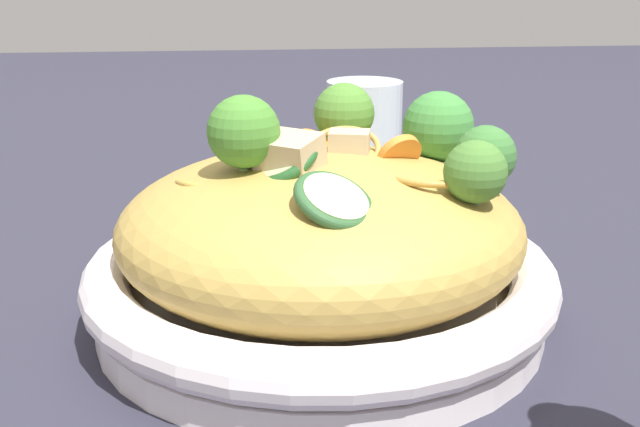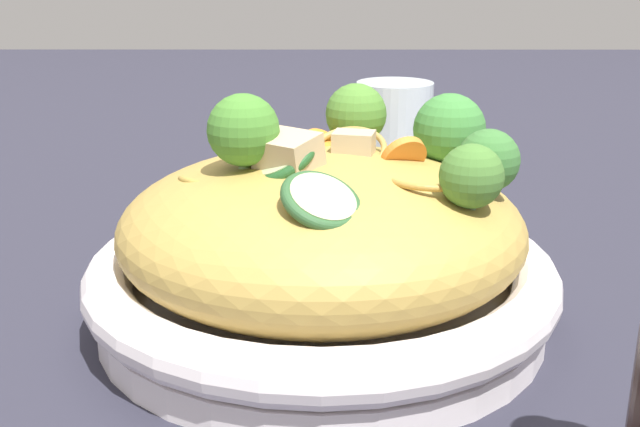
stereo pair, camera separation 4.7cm
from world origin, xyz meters
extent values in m
plane|color=#2B2A38|center=(0.00, 0.00, 0.00)|extent=(3.00, 3.00, 0.00)
cylinder|color=white|center=(0.00, 0.00, 0.01)|extent=(0.28, 0.28, 0.02)
torus|color=white|center=(0.00, 0.00, 0.03)|extent=(0.29, 0.29, 0.03)
ellipsoid|color=#B89546|center=(0.00, 0.00, 0.06)|extent=(0.25, 0.25, 0.09)
torus|color=#B88F45|center=(0.02, -0.02, 0.10)|extent=(0.06, 0.06, 0.02)
torus|color=gold|center=(0.00, 0.06, 0.09)|extent=(0.07, 0.07, 0.02)
torus|color=#C2903E|center=(-0.03, -0.06, 0.10)|extent=(0.05, 0.05, 0.01)
torus|color=tan|center=(0.00, 0.00, 0.08)|extent=(0.07, 0.07, 0.02)
cone|color=#97B86B|center=(-0.01, 0.04, 0.10)|extent=(0.02, 0.02, 0.02)
sphere|color=#498831|center=(-0.01, 0.04, 0.13)|extent=(0.05, 0.05, 0.04)
cone|color=#91B273|center=(0.07, -0.02, 0.10)|extent=(0.02, 0.02, 0.02)
sphere|color=#508632|center=(0.07, -0.02, 0.12)|extent=(0.05, 0.05, 0.04)
cone|color=#93AD72|center=(0.04, -0.08, 0.09)|extent=(0.02, 0.02, 0.02)
sphere|color=#40873C|center=(0.04, -0.08, 0.11)|extent=(0.06, 0.06, 0.05)
cone|color=#99B66B|center=(-0.02, -0.10, 0.09)|extent=(0.02, 0.02, 0.02)
sphere|color=#3E7737|center=(-0.02, -0.10, 0.11)|extent=(0.05, 0.05, 0.04)
cone|color=#93AF6F|center=(-0.05, -0.08, 0.09)|extent=(0.02, 0.02, 0.01)
sphere|color=#4A7D33|center=(-0.05, -0.08, 0.11)|extent=(0.05, 0.05, 0.04)
cylinder|color=orange|center=(0.04, 0.00, 0.11)|extent=(0.03, 0.03, 0.02)
cylinder|color=orange|center=(0.01, 0.02, 0.11)|extent=(0.04, 0.04, 0.02)
cylinder|color=orange|center=(0.01, -0.05, 0.10)|extent=(0.03, 0.03, 0.03)
cylinder|color=beige|center=(-0.07, 0.00, 0.10)|extent=(0.05, 0.05, 0.02)
torus|color=#2F5B30|center=(-0.07, 0.00, 0.10)|extent=(0.06, 0.06, 0.03)
cylinder|color=beige|center=(-0.02, 0.02, 0.11)|extent=(0.04, 0.04, 0.02)
torus|color=#245727|center=(-0.02, 0.02, 0.11)|extent=(0.05, 0.05, 0.03)
cube|color=#C6B08D|center=(0.02, -0.02, 0.11)|extent=(0.02, 0.03, 0.02)
cube|color=#CDB28B|center=(-0.02, 0.02, 0.11)|extent=(0.05, 0.05, 0.03)
cylinder|color=silver|center=(0.24, -0.07, 0.06)|extent=(0.07, 0.07, 0.11)
camera|label=1|loc=(-0.45, 0.05, 0.22)|focal=43.94mm
camera|label=2|loc=(-0.45, 0.00, 0.22)|focal=43.94mm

